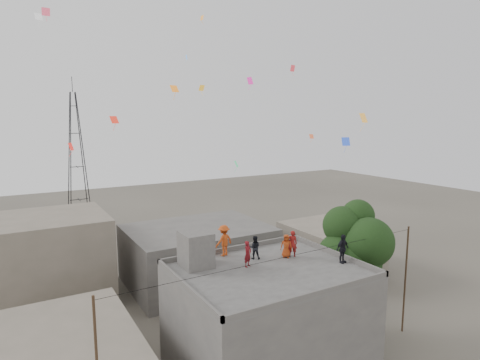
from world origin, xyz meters
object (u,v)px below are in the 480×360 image
object	(u,v)px
tree	(356,246)
transmission_tower	(77,160)
person_dark_adult	(343,249)
person_red_adult	(292,244)
stair_head_box	(196,249)

from	to	relation	value
tree	transmission_tower	bearing A→B (deg)	106.09
person_dark_adult	person_red_adult	bearing A→B (deg)	120.86
person_dark_adult	stair_head_box	bearing A→B (deg)	146.12
person_red_adult	transmission_tower	bearing A→B (deg)	-48.54
person_red_adult	person_dark_adult	world-z (taller)	person_dark_adult
stair_head_box	transmission_tower	distance (m)	37.46
person_red_adult	person_dark_adult	distance (m)	2.99
transmission_tower	person_red_adult	size ratio (longest dim) A/B	12.32
person_red_adult	stair_head_box	bearing A→B (deg)	17.81
transmission_tower	person_dark_adult	world-z (taller)	transmission_tower
transmission_tower	person_red_adult	distance (m)	39.45
transmission_tower	person_red_adult	bearing A→B (deg)	-80.43
stair_head_box	tree	distance (m)	10.80
transmission_tower	person_red_adult	world-z (taller)	transmission_tower
tree	person_red_adult	world-z (taller)	tree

